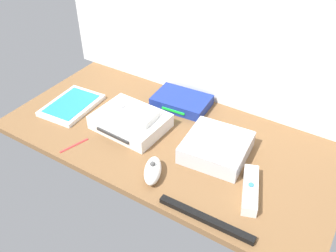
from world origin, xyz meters
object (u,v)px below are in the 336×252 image
remote_wand (250,190)px  remote_nunchuk (153,170)px  network_router (182,101)px  mini_computer (216,147)px  game_case (72,105)px  remote_classic_pad (133,113)px  sensor_bar (206,219)px  stylus_pen (74,145)px  game_console (131,121)px

remote_wand → remote_nunchuk: bearing=177.9°
network_router → remote_wand: (33.96, -24.40, -0.19)cm
mini_computer → game_case: mini_computer is taller
game_case → remote_classic_pad: bearing=0.9°
remote_wand → sensor_bar: (-5.50, -13.22, -0.81)cm
network_router → stylus_pen: size_ratio=2.09×
stylus_pen → game_console: bearing=61.1°
remote_nunchuk → stylus_pen: size_ratio=1.21×
game_console → remote_wand: (41.26, -6.04, -0.69)cm
remote_wand → stylus_pen: remote_wand is taller
network_router → game_console: bearing=-115.8°
mini_computer → remote_nunchuk: mini_computer is taller
game_console → remote_nunchuk: bearing=-35.7°
game_console → game_case: bearing=-173.3°
stylus_pen → game_case: bearing=135.4°
game_case → network_router: bearing=29.3°
game_console → mini_computer: size_ratio=1.18×
mini_computer → remote_classic_pad: (-26.88, -2.29, 2.77)cm
mini_computer → stylus_pen: (-36.28, -18.47, -2.29)cm
sensor_bar → remote_nunchuk: bearing=162.2°
game_case → stylus_pen: game_case is taller
game_console → remote_classic_pad: 3.32cm
game_console → remote_wand: 41.71cm
stylus_pen → remote_nunchuk: bearing=4.4°
remote_classic_pad → sensor_bar: (35.04, -19.70, -4.71)cm
network_router → remote_classic_pad: (-6.59, -17.92, 3.71)cm
mini_computer → game_case: 50.85cm
game_console → network_router: size_ratio=1.15×
remote_nunchuk → stylus_pen: remote_nunchuk is taller
remote_nunchuk → remote_classic_pad: bearing=113.5°
remote_nunchuk → game_case: bearing=137.2°
network_router → sensor_bar: bearing=-57.0°
remote_nunchuk → sensor_bar: remote_nunchuk is taller
game_console → mini_computer: bearing=8.3°
mini_computer → game_console: bearing=-174.3°
game_console → remote_nunchuk: 22.17cm
remote_wand → stylus_pen: size_ratio=1.68×
remote_nunchuk → remote_classic_pad: remote_classic_pad is taller
game_case → sensor_bar: game_case is taller
remote_nunchuk → stylus_pen: bearing=158.3°
remote_nunchuk → sensor_bar: bearing=-42.8°
remote_wand → sensor_bar: size_ratio=0.63×
network_router → remote_classic_pad: size_ratio=1.29×
remote_wand → game_case: bearing=156.0°
sensor_bar → mini_computer: bearing=109.3°
network_router → remote_classic_pad: 19.45cm
network_router → remote_wand: 41.81cm
game_console → stylus_pen: 18.07cm
network_router → sensor_bar: network_router is taller
mini_computer → remote_nunchuk: (-10.21, -16.49, -0.60)cm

